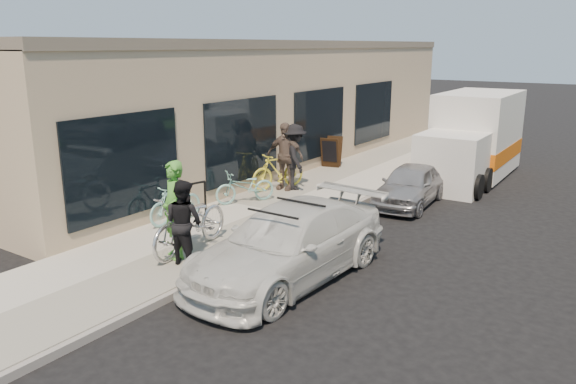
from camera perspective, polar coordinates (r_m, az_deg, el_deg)
The scene contains 17 objects.
ground at distance 10.54m, azimuth -3.27°, elevation -8.10°, with size 120.00×120.00×0.00m, color black.
sidewalk at distance 13.91m, azimuth -2.30°, elevation -2.04°, with size 3.00×34.00×0.15m, color #B3AEA1.
curb at distance 13.09m, azimuth 3.17°, elevation -3.19°, with size 0.12×34.00×0.13m, color gray.
storefront at distance 19.36m, azimuth -1.27°, elevation 8.90°, with size 3.60×20.00×4.22m.
bike_rack at distance 13.53m, azimuth -9.31°, elevation -0.28°, with size 0.17×0.55×0.79m.
sandwich_board at distance 18.67m, azimuth 4.42°, elevation 4.09°, with size 0.72×0.72×0.99m.
sedan_white at distance 10.03m, azimuth 0.08°, elevation -5.28°, with size 2.11×4.61×1.35m.
sedan_silver at distance 15.01m, azimuth 12.28°, elevation 0.70°, with size 1.27×3.15×1.07m, color #949499.
moving_truck at distance 18.56m, azimuth 18.26°, elevation 4.96°, with size 2.15×5.43×2.64m.
tandem_bike at distance 11.12m, azimuth -9.81°, elevation -3.06°, with size 0.77×2.21×1.16m, color silver.
woman_rider at distance 10.73m, azimuth -11.47°, elevation -1.80°, with size 0.68×0.45×1.87m, color #4A9A33.
man_standing at distance 10.46m, azimuth -10.53°, elevation -3.01°, with size 0.77×0.60×1.59m, color black.
cruiser_bike_a at distance 12.99m, azimuth -11.35°, elevation -1.12°, with size 0.43×1.51×0.91m, color #84C5BB.
cruiser_bike_b at distance 14.40m, azimuth -4.38°, elevation 0.55°, with size 0.56×1.60×0.84m, color #84C5BB.
cruiser_bike_c at distance 15.74m, azimuth -1.01°, elevation 2.21°, with size 0.49×1.75×1.05m, color yellow.
bystander_a at distance 15.63m, azimuth 0.66°, elevation 3.59°, with size 1.18×0.68×1.83m, color black.
bystander_b at distance 15.61m, azimuth -0.32°, elevation 3.67°, with size 1.10×0.46×1.88m, color brown.
Camera 1 is at (5.96, -7.68, 4.08)m, focal length 35.00 mm.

